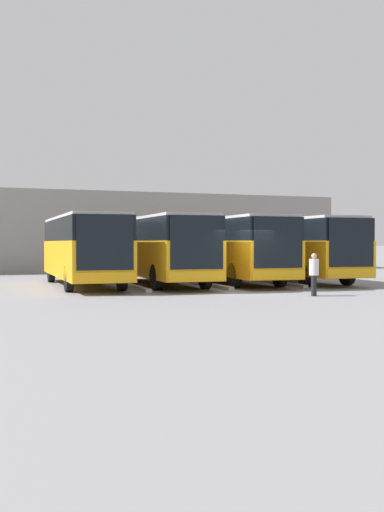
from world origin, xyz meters
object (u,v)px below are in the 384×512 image
bus_0 (293,247)px  bus_1 (229,247)px  bus_3 (83,247)px  bus_2 (160,247)px  pedestrian (314,273)px

bus_0 → bus_1: same height
bus_0 → bus_3: same height
bus_2 → pedestrian: (-3.38, 8.07, -0.92)m
bus_3 → pedestrian: 10.99m
bus_0 → pedestrian: 8.85m
bus_3 → bus_0: bearing=-179.8°
bus_1 → bus_0: bearing=-177.1°
bus_2 → bus_3: same height
bus_3 → pedestrian: size_ratio=6.97×
bus_2 → pedestrian: bearing=115.6°
bus_0 → bus_1: bearing=2.9°
bus_0 → bus_1: 3.55m
bus_1 → bus_3: bearing=-1.1°
bus_2 → pedestrian: size_ratio=6.97×
pedestrian → bus_0: bearing=-164.4°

